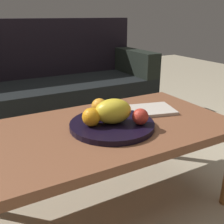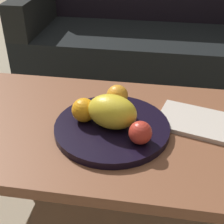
% 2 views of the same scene
% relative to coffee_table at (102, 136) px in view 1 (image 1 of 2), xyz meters
% --- Properties ---
extents(ground_plane, '(8.00, 8.00, 0.00)m').
position_rel_coffee_table_xyz_m(ground_plane, '(0.00, 0.00, -0.40)').
color(ground_plane, tan).
extents(coffee_table, '(1.23, 0.65, 0.45)m').
position_rel_coffee_table_xyz_m(coffee_table, '(0.00, 0.00, 0.00)').
color(coffee_table, brown).
rests_on(coffee_table, ground_plane).
extents(couch, '(1.70, 0.70, 0.90)m').
position_rel_coffee_table_xyz_m(couch, '(0.12, 1.19, -0.10)').
color(couch, black).
rests_on(couch, ground_plane).
extents(fruit_bowl, '(0.39, 0.39, 0.03)m').
position_rel_coffee_table_xyz_m(fruit_bowl, '(0.04, -0.03, 0.06)').
color(fruit_bowl, black).
rests_on(fruit_bowl, coffee_table).
extents(melon_large_front, '(0.19, 0.15, 0.11)m').
position_rel_coffee_table_xyz_m(melon_large_front, '(0.04, -0.03, 0.13)').
color(melon_large_front, gold).
rests_on(melon_large_front, fruit_bowl).
extents(orange_front, '(0.08, 0.08, 0.08)m').
position_rel_coffee_table_xyz_m(orange_front, '(0.04, 0.10, 0.11)').
color(orange_front, orange).
rests_on(orange_front, fruit_bowl).
extents(orange_left, '(0.08, 0.08, 0.08)m').
position_rel_coffee_table_xyz_m(orange_left, '(-0.06, -0.02, 0.11)').
color(orange_left, orange).
rests_on(orange_left, fruit_bowl).
extents(apple_front, '(0.07, 0.07, 0.07)m').
position_rel_coffee_table_xyz_m(apple_front, '(0.14, -0.11, 0.11)').
color(apple_front, '#BA3225').
rests_on(apple_front, fruit_bowl).
extents(banana_bunch, '(0.17, 0.13, 0.06)m').
position_rel_coffee_table_xyz_m(banana_bunch, '(0.03, 0.04, 0.10)').
color(banana_bunch, yellow).
rests_on(banana_bunch, fruit_bowl).
extents(magazine, '(0.29, 0.24, 0.02)m').
position_rel_coffee_table_xyz_m(magazine, '(0.32, 0.06, 0.05)').
color(magazine, beige).
rests_on(magazine, coffee_table).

